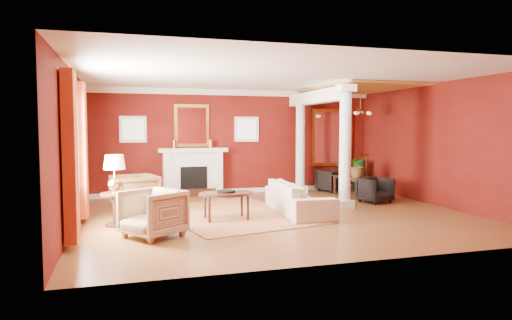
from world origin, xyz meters
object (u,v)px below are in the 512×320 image
object	(u,v)px
coffee_table	(226,195)
armchair_stripe	(153,211)
armchair_leopard	(134,192)
sofa	(299,193)
dining_table	(359,181)
side_table	(115,179)

from	to	relation	value
coffee_table	armchair_stripe	bearing A→B (deg)	-144.49
armchair_leopard	coffee_table	distance (m)	2.12
sofa	dining_table	distance (m)	2.99
sofa	dining_table	size ratio (longest dim) A/B	1.53
armchair_stripe	side_table	size ratio (longest dim) A/B	0.66
coffee_table	side_table	size ratio (longest dim) A/B	0.82
sofa	dining_table	bearing A→B (deg)	-51.22
dining_table	coffee_table	bearing A→B (deg)	114.27
sofa	side_table	distance (m)	3.80
armchair_leopard	armchair_stripe	size ratio (longest dim) A/B	1.05
sofa	armchair_leopard	bearing A→B (deg)	77.13
armchair_leopard	side_table	xyz separation A→B (m)	(-0.37, -1.18, 0.41)
armchair_leopard	dining_table	size ratio (longest dim) A/B	0.62
coffee_table	side_table	distance (m)	2.15
side_table	dining_table	distance (m)	6.51
armchair_leopard	sofa	bearing A→B (deg)	60.78
armchair_stripe	coffee_table	size ratio (longest dim) A/B	0.81
sofa	armchair_stripe	distance (m)	3.41
sofa	coffee_table	xyz separation A→B (m)	(-1.65, -0.24, 0.06)
dining_table	armchair_stripe	bearing A→B (deg)	117.00
coffee_table	dining_table	distance (m)	4.54
armchair_stripe	dining_table	bearing A→B (deg)	83.59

